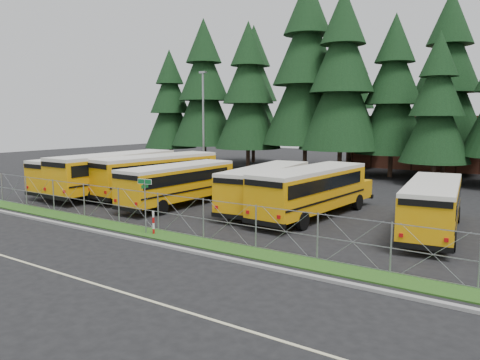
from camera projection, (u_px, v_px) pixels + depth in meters
name	position (u px, v px, depth m)	size (l,w,h in m)	color
ground	(186.00, 229.00, 24.62)	(120.00, 120.00, 0.00)	black
curb	(143.00, 241.00, 22.07)	(50.00, 0.25, 0.12)	gray
grass_verge	(163.00, 235.00, 23.22)	(50.00, 1.40, 0.06)	#1D4614
road_lane_line	(50.00, 270.00, 18.07)	(50.00, 0.12, 0.01)	beige
chainlink_fence	(173.00, 214.00, 23.66)	(44.00, 0.10, 2.00)	#95989D
brick_building	(454.00, 142.00, 53.62)	(22.00, 10.00, 6.00)	brown
bus_0	(92.00, 174.00, 36.50)	(2.55, 10.81, 2.83)	orange
bus_1	(119.00, 174.00, 35.21)	(2.85, 12.09, 3.17)	orange
bus_2	(161.00, 176.00, 34.72)	(2.77, 11.75, 3.08)	orange
bus_3	(182.00, 185.00, 31.09)	(2.48, 10.50, 2.75)	orange
bus_5	(268.00, 188.00, 29.49)	(2.52, 10.66, 2.80)	orange
bus_6	(314.00, 193.00, 27.45)	(2.64, 11.19, 2.93)	orange
bus_east	(433.00, 208.00, 23.47)	(2.42, 10.27, 2.69)	orange
street_sign	(145.00, 194.00, 23.37)	(0.83, 0.55, 2.81)	#95989D
striped_bollard	(153.00, 223.00, 23.43)	(0.11, 0.11, 1.20)	#B20C0C
light_standard	(203.00, 121.00, 44.73)	(0.70, 0.35, 10.14)	#95989D
conifer_0	(170.00, 108.00, 57.64)	(6.34, 6.34, 14.02)	black
conifer_1	(204.00, 93.00, 55.16)	(7.80, 7.80, 17.25)	black
conifer_2	(248.00, 96.00, 51.61)	(7.33, 7.33, 16.22)	black
conifer_3	(306.00, 76.00, 48.87)	(9.18, 9.18, 20.29)	black
conifer_4	(342.00, 84.00, 45.55)	(8.21, 8.21, 18.16)	black
conifer_5	(393.00, 96.00, 45.07)	(7.08, 7.08, 15.66)	black
conifer_6	(437.00, 109.00, 40.02)	(5.95, 5.95, 13.15)	black
conifer_10	(254.00, 95.00, 59.84)	(7.85, 7.85, 17.37)	black
conifer_11	(351.00, 102.00, 53.33)	(6.81, 6.81, 15.06)	black
conifer_12	(447.00, 84.00, 46.39)	(8.27, 8.27, 18.29)	black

